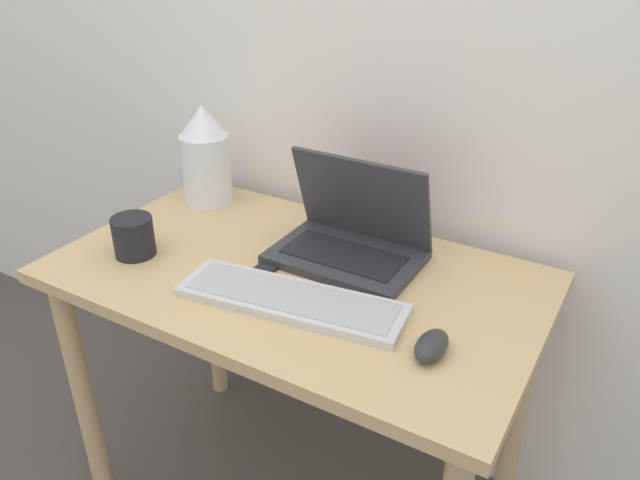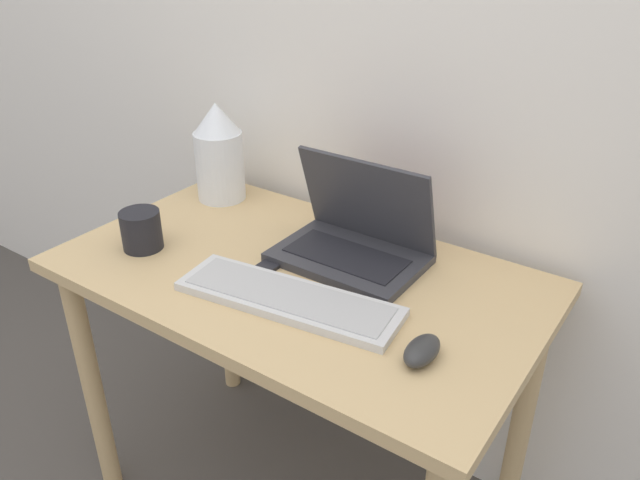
{
  "view_description": "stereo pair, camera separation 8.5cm",
  "coord_description": "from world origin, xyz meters",
  "px_view_note": "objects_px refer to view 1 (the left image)",
  "views": [
    {
      "loc": [
        0.65,
        -0.67,
        1.45
      ],
      "look_at": [
        0.07,
        0.3,
        0.84
      ],
      "focal_mm": 35.0,
      "sensor_mm": 36.0,
      "label": 1
    },
    {
      "loc": [
        0.72,
        -0.63,
        1.45
      ],
      "look_at": [
        0.07,
        0.3,
        0.84
      ],
      "focal_mm": 35.0,
      "sensor_mm": 36.0,
      "label": 2
    }
  ],
  "objects_px": {
    "mouse": "(431,346)",
    "mp3_player": "(267,267)",
    "vase": "(206,156)",
    "mug": "(133,236)",
    "keyboard": "(291,300)",
    "laptop": "(351,237)"
  },
  "relations": [
    {
      "from": "mouse",
      "to": "mp3_player",
      "type": "relative_size",
      "value": 1.6
    },
    {
      "from": "mouse",
      "to": "vase",
      "type": "relative_size",
      "value": 0.37
    },
    {
      "from": "mug",
      "to": "keyboard",
      "type": "bearing_deg",
      "value": 1.39
    },
    {
      "from": "keyboard",
      "to": "vase",
      "type": "relative_size",
      "value": 1.82
    },
    {
      "from": "laptop",
      "to": "mp3_player",
      "type": "relative_size",
      "value": 5.35
    },
    {
      "from": "keyboard",
      "to": "vase",
      "type": "height_order",
      "value": "vase"
    },
    {
      "from": "keyboard",
      "to": "mouse",
      "type": "height_order",
      "value": "mouse"
    },
    {
      "from": "vase",
      "to": "mug",
      "type": "height_order",
      "value": "vase"
    },
    {
      "from": "laptop",
      "to": "mp3_player",
      "type": "xyz_separation_m",
      "value": [
        -0.13,
        -0.15,
        -0.05
      ]
    },
    {
      "from": "laptop",
      "to": "mp3_player",
      "type": "distance_m",
      "value": 0.2
    },
    {
      "from": "keyboard",
      "to": "mp3_player",
      "type": "xyz_separation_m",
      "value": [
        -0.12,
        0.09,
        -0.01
      ]
    },
    {
      "from": "laptop",
      "to": "keyboard",
      "type": "distance_m",
      "value": 0.24
    },
    {
      "from": "mug",
      "to": "vase",
      "type": "bearing_deg",
      "value": 97.97
    },
    {
      "from": "mp3_player",
      "to": "keyboard",
      "type": "bearing_deg",
      "value": -36.4
    },
    {
      "from": "mp3_player",
      "to": "vase",
      "type": "bearing_deg",
      "value": 147.51
    },
    {
      "from": "vase",
      "to": "mp3_player",
      "type": "relative_size",
      "value": 4.35
    },
    {
      "from": "vase",
      "to": "mp3_player",
      "type": "bearing_deg",
      "value": -32.49
    },
    {
      "from": "laptop",
      "to": "keyboard",
      "type": "xyz_separation_m",
      "value": [
        -0.01,
        -0.23,
        -0.04
      ]
    },
    {
      "from": "laptop",
      "to": "keyboard",
      "type": "bearing_deg",
      "value": -92.83
    },
    {
      "from": "mug",
      "to": "laptop",
      "type": "bearing_deg",
      "value": 29.51
    },
    {
      "from": "laptop",
      "to": "vase",
      "type": "xyz_separation_m",
      "value": [
        -0.48,
        0.07,
        0.08
      ]
    },
    {
      "from": "mouse",
      "to": "vase",
      "type": "distance_m",
      "value": 0.84
    }
  ]
}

